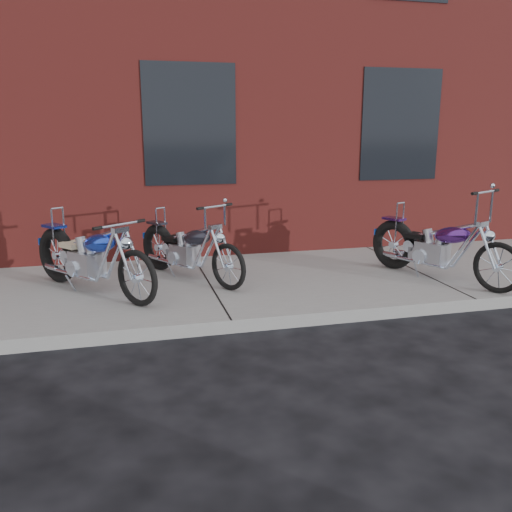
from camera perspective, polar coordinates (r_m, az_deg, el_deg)
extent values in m
plane|color=black|center=(5.88, -2.57, -8.17)|extent=(120.00, 120.00, 0.00)
cube|color=gray|center=(7.25, -4.97, -3.37)|extent=(22.00, 3.00, 0.15)
cube|color=maroon|center=(13.53, -10.11, 20.99)|extent=(22.00, 10.00, 8.00)
torus|color=black|center=(8.01, 15.12, 1.01)|extent=(0.43, 0.71, 0.71)
torus|color=black|center=(7.26, 25.13, -1.35)|extent=(0.34, 0.61, 0.65)
cube|color=#B7B7B7|center=(7.67, 18.96, 0.13)|extent=(0.42, 0.48, 0.30)
ellipsoid|color=#4F2077|center=(7.48, 20.93, 1.90)|extent=(0.47, 0.60, 0.30)
cube|color=black|center=(7.76, 17.46, 1.90)|extent=(0.33, 0.35, 0.06)
cylinder|color=white|center=(7.25, 24.45, 0.83)|extent=(0.16, 0.28, 0.53)
cylinder|color=white|center=(7.21, 24.07, 6.11)|extent=(0.51, 0.26, 0.03)
cylinder|color=white|center=(7.89, 15.75, 3.58)|extent=(0.03, 0.03, 0.48)
cylinder|color=white|center=(7.91, 18.01, -0.37)|extent=(0.43, 0.83, 0.05)
torus|color=black|center=(7.48, -19.56, -0.09)|extent=(0.56, 0.67, 0.74)
torus|color=black|center=(6.22, -11.50, -2.53)|extent=(0.46, 0.57, 0.66)
cube|color=#B7B7B7|center=(6.95, -16.63, -0.94)|extent=(0.48, 0.50, 0.31)
ellipsoid|color=blue|center=(6.65, -15.36, 1.15)|extent=(0.55, 0.61, 0.31)
cube|color=#C2B18E|center=(7.12, -17.99, 0.99)|extent=(0.37, 0.38, 0.06)
cylinder|color=white|center=(6.25, -12.37, 0.05)|extent=(0.21, 0.26, 0.55)
cylinder|color=white|center=(6.28, -13.27, 3.14)|extent=(0.46, 0.37, 0.03)
cylinder|color=white|center=(7.33, -19.45, 2.78)|extent=(0.03, 0.03, 0.49)
cylinder|color=white|center=(7.23, -16.82, -1.50)|extent=(0.60, 0.76, 0.05)
torus|color=black|center=(7.79, -9.61, 0.77)|extent=(0.47, 0.63, 0.67)
torus|color=black|center=(6.72, -2.11, -1.34)|extent=(0.38, 0.54, 0.60)
cube|color=#B7B7B7|center=(7.34, -6.82, 0.01)|extent=(0.42, 0.45, 0.28)
ellipsoid|color=#272631|center=(7.09, -5.54, 1.80)|extent=(0.48, 0.56, 0.28)
cube|color=black|center=(7.48, -8.04, 1.69)|extent=(0.33, 0.34, 0.06)
cylinder|color=white|center=(6.75, -2.82, 0.83)|extent=(0.17, 0.25, 0.50)
cylinder|color=white|center=(6.74, -3.55, 5.15)|extent=(0.45, 0.30, 0.03)
cylinder|color=white|center=(7.67, -9.38, 3.26)|extent=(0.03, 0.03, 0.44)
cylinder|color=white|center=(7.59, -7.14, -0.48)|extent=(0.48, 0.73, 0.04)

